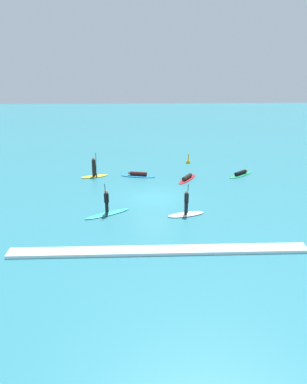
# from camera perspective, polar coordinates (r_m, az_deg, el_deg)

# --- Properties ---
(ground_plane) EXTENTS (120.00, 120.00, 0.00)m
(ground_plane) POSITION_cam_1_polar(r_m,az_deg,el_deg) (27.09, 0.00, -0.99)
(ground_plane) COLOR teal
(ground_plane) RESTS_ON ground
(surfer_on_green_board) EXTENTS (2.83, 2.49, 0.40)m
(surfer_on_green_board) POSITION_cam_1_polar(r_m,az_deg,el_deg) (33.36, 13.75, 2.86)
(surfer_on_green_board) COLOR #23B266
(surfer_on_green_board) RESTS_ON ground_plane
(surfer_on_teal_board) EXTENTS (3.14, 2.18, 2.28)m
(surfer_on_teal_board) POSITION_cam_1_polar(r_m,az_deg,el_deg) (24.36, -7.43, -2.65)
(surfer_on_teal_board) COLOR #33C6CC
(surfer_on_teal_board) RESTS_ON ground_plane
(surfer_on_yellow_board) EXTENTS (2.56, 1.53, 2.30)m
(surfer_on_yellow_board) POSITION_cam_1_polar(r_m,az_deg,el_deg) (32.30, -9.43, 3.22)
(surfer_on_yellow_board) COLOR yellow
(surfer_on_yellow_board) RESTS_ON ground_plane
(surfer_on_red_board) EXTENTS (2.21, 2.97, 0.41)m
(surfer_on_red_board) POSITION_cam_1_polar(r_m,az_deg,el_deg) (31.36, 5.41, 2.26)
(surfer_on_red_board) COLOR red
(surfer_on_red_board) RESTS_ON ground_plane
(surfer_on_blue_board) EXTENTS (3.19, 1.39, 0.44)m
(surfer_on_blue_board) POSITION_cam_1_polar(r_m,az_deg,el_deg) (32.05, -2.49, 2.74)
(surfer_on_blue_board) COLOR #1E8CD1
(surfer_on_blue_board) RESTS_ON ground_plane
(surfer_on_white_board) EXTENTS (2.67, 1.40, 2.15)m
(surfer_on_white_board) POSITION_cam_1_polar(r_m,az_deg,el_deg) (24.20, 5.22, -2.85)
(surfer_on_white_board) COLOR white
(surfer_on_white_board) RESTS_ON ground_plane
(marker_buoy) EXTENTS (0.42, 0.42, 1.05)m
(marker_buoy) POSITION_cam_1_polar(r_m,az_deg,el_deg) (36.43, 5.56, 4.88)
(marker_buoy) COLOR yellow
(marker_buoy) RESTS_ON ground_plane
(wave_crest) EXTENTS (16.36, 0.90, 0.18)m
(wave_crest) POSITION_cam_1_polar(r_m,az_deg,el_deg) (19.82, 0.88, -9.30)
(wave_crest) COLOR white
(wave_crest) RESTS_ON ground_plane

